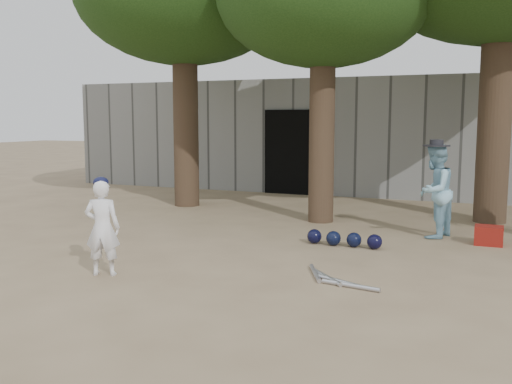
% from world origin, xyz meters
% --- Properties ---
extents(ground, '(70.00, 70.00, 0.00)m').
position_xyz_m(ground, '(0.00, 0.00, 0.00)').
color(ground, '#937C5E').
rests_on(ground, ground).
extents(boy_player, '(0.52, 0.43, 1.21)m').
position_xyz_m(boy_player, '(-0.85, -0.53, 0.61)').
color(boy_player, white).
rests_on(boy_player, ground).
extents(spectator_blue, '(0.79, 0.90, 1.56)m').
position_xyz_m(spectator_blue, '(2.75, 3.49, 0.78)').
color(spectator_blue, '#8ABFD6').
rests_on(spectator_blue, ground).
extents(red_bag, '(0.42, 0.32, 0.30)m').
position_xyz_m(red_bag, '(3.62, 3.23, 0.15)').
color(red_bag, maroon).
rests_on(red_bag, ground).
extents(back_building, '(16.00, 5.24, 3.00)m').
position_xyz_m(back_building, '(-0.00, 10.33, 1.50)').
color(back_building, gray).
rests_on(back_building, ground).
extents(helmet_row, '(1.19, 0.27, 0.23)m').
position_xyz_m(helmet_row, '(1.55, 2.25, 0.12)').
color(helmet_row, black).
rests_on(helmet_row, ground).
extents(bat_pile, '(1.08, 0.79, 0.06)m').
position_xyz_m(bat_pile, '(1.90, 0.31, 0.03)').
color(bat_pile, '#B4B4BB').
rests_on(bat_pile, ground).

